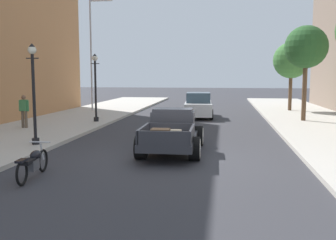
{
  "coord_description": "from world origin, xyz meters",
  "views": [
    {
      "loc": [
        1.92,
        -12.78,
        2.84
      ],
      "look_at": [
        -0.31,
        2.65,
        1.0
      ],
      "focal_mm": 41.51,
      "sensor_mm": 36.0,
      "label": 1
    }
  ],
  "objects_px": {
    "car_background_white": "(198,106)",
    "street_lamp_near": "(33,86)",
    "hotrod_truck_gunmetal": "(173,131)",
    "street_tree_second": "(306,48)",
    "pedestrian_sidewalk_left": "(24,109)",
    "street_tree_third": "(291,61)",
    "flagpole": "(94,33)",
    "motorcycle_parked": "(33,163)",
    "street_lamp_far": "(95,82)"
  },
  "relations": [
    {
      "from": "car_background_white",
      "to": "hotrod_truck_gunmetal",
      "type": "bearing_deg",
      "value": -90.95
    },
    {
      "from": "street_lamp_near",
      "to": "motorcycle_parked",
      "type": "bearing_deg",
      "value": -63.83
    },
    {
      "from": "hotrod_truck_gunmetal",
      "to": "car_background_white",
      "type": "xyz_separation_m",
      "value": [
        0.19,
        11.42,
        0.01
      ]
    },
    {
      "from": "street_tree_second",
      "to": "pedestrian_sidewalk_left",
      "type": "bearing_deg",
      "value": -159.93
    },
    {
      "from": "car_background_white",
      "to": "street_tree_third",
      "type": "xyz_separation_m",
      "value": [
        6.58,
        4.51,
        3.09
      ]
    },
    {
      "from": "hotrod_truck_gunmetal",
      "to": "pedestrian_sidewalk_left",
      "type": "distance_m",
      "value": 9.05
    },
    {
      "from": "street_tree_second",
      "to": "street_lamp_far",
      "type": "bearing_deg",
      "value": -169.61
    },
    {
      "from": "hotrod_truck_gunmetal",
      "to": "car_background_white",
      "type": "relative_size",
      "value": 1.13
    },
    {
      "from": "street_lamp_near",
      "to": "street_tree_third",
      "type": "bearing_deg",
      "value": 53.31
    },
    {
      "from": "street_lamp_far",
      "to": "street_tree_second",
      "type": "bearing_deg",
      "value": 10.39
    },
    {
      "from": "street_tree_third",
      "to": "motorcycle_parked",
      "type": "bearing_deg",
      "value": -116.26
    },
    {
      "from": "street_tree_second",
      "to": "street_tree_third",
      "type": "bearing_deg",
      "value": 87.61
    },
    {
      "from": "street_lamp_near",
      "to": "street_tree_second",
      "type": "xyz_separation_m",
      "value": [
        11.8,
        9.64,
        1.98
      ]
    },
    {
      "from": "hotrod_truck_gunmetal",
      "to": "motorcycle_parked",
      "type": "xyz_separation_m",
      "value": [
        -3.27,
        -4.42,
        -0.31
      ]
    },
    {
      "from": "street_tree_third",
      "to": "hotrod_truck_gunmetal",
      "type": "bearing_deg",
      "value": -113.02
    },
    {
      "from": "street_lamp_far",
      "to": "street_tree_third",
      "type": "bearing_deg",
      "value": 35.73
    },
    {
      "from": "pedestrian_sidewalk_left",
      "to": "flagpole",
      "type": "xyz_separation_m",
      "value": [
        0.58,
        9.21,
        4.68
      ]
    },
    {
      "from": "flagpole",
      "to": "street_tree_third",
      "type": "bearing_deg",
      "value": 10.66
    },
    {
      "from": "motorcycle_parked",
      "to": "street_tree_third",
      "type": "distance_m",
      "value": 22.95
    },
    {
      "from": "hotrod_truck_gunmetal",
      "to": "street_lamp_near",
      "type": "height_order",
      "value": "street_lamp_near"
    },
    {
      "from": "pedestrian_sidewalk_left",
      "to": "street_lamp_far",
      "type": "distance_m",
      "value": 4.34
    },
    {
      "from": "car_background_white",
      "to": "flagpole",
      "type": "height_order",
      "value": "flagpole"
    },
    {
      "from": "motorcycle_parked",
      "to": "car_background_white",
      "type": "bearing_deg",
      "value": 77.67
    },
    {
      "from": "hotrod_truck_gunmetal",
      "to": "pedestrian_sidewalk_left",
      "type": "xyz_separation_m",
      "value": [
        -8.09,
        4.03,
        0.33
      ]
    },
    {
      "from": "car_background_white",
      "to": "street_lamp_near",
      "type": "height_order",
      "value": "street_lamp_near"
    },
    {
      "from": "hotrod_truck_gunmetal",
      "to": "street_tree_second",
      "type": "relative_size",
      "value": 0.91
    },
    {
      "from": "motorcycle_parked",
      "to": "street_tree_second",
      "type": "distance_m",
      "value": 17.34
    },
    {
      "from": "street_lamp_far",
      "to": "street_tree_third",
      "type": "distance_m",
      "value": 15.06
    },
    {
      "from": "car_background_white",
      "to": "flagpole",
      "type": "bearing_deg",
      "value": 166.71
    },
    {
      "from": "street_tree_third",
      "to": "flagpole",
      "type": "bearing_deg",
      "value": -169.34
    },
    {
      "from": "street_tree_third",
      "to": "pedestrian_sidewalk_left",
      "type": "bearing_deg",
      "value": -141.31
    },
    {
      "from": "pedestrian_sidewalk_left",
      "to": "street_tree_second",
      "type": "relative_size",
      "value": 0.3
    },
    {
      "from": "motorcycle_parked",
      "to": "car_background_white",
      "type": "xyz_separation_m",
      "value": [
        3.46,
        15.84,
        0.33
      ]
    },
    {
      "from": "hotrod_truck_gunmetal",
      "to": "flagpole",
      "type": "height_order",
      "value": "flagpole"
    },
    {
      "from": "hotrod_truck_gunmetal",
      "to": "car_background_white",
      "type": "height_order",
      "value": "car_background_white"
    },
    {
      "from": "street_lamp_far",
      "to": "street_tree_second",
      "type": "height_order",
      "value": "street_tree_second"
    },
    {
      "from": "car_background_white",
      "to": "flagpole",
      "type": "relative_size",
      "value": 0.48
    },
    {
      "from": "car_background_white",
      "to": "street_tree_third",
      "type": "bearing_deg",
      "value": 34.42
    },
    {
      "from": "flagpole",
      "to": "car_background_white",
      "type": "bearing_deg",
      "value": -13.29
    },
    {
      "from": "hotrod_truck_gunmetal",
      "to": "flagpole",
      "type": "bearing_deg",
      "value": 119.57
    },
    {
      "from": "hotrod_truck_gunmetal",
      "to": "street_tree_second",
      "type": "xyz_separation_m",
      "value": [
        6.49,
        9.36,
        3.61
      ]
    },
    {
      "from": "flagpole",
      "to": "street_tree_third",
      "type": "xyz_separation_m",
      "value": [
        14.28,
        2.69,
        -1.91
      ]
    },
    {
      "from": "hotrod_truck_gunmetal",
      "to": "street_tree_second",
      "type": "distance_m",
      "value": 11.95
    },
    {
      "from": "street_tree_second",
      "to": "motorcycle_parked",
      "type": "bearing_deg",
      "value": -125.33
    },
    {
      "from": "street_tree_third",
      "to": "street_lamp_near",
      "type": "bearing_deg",
      "value": -126.69
    },
    {
      "from": "street_lamp_far",
      "to": "street_tree_third",
      "type": "relative_size",
      "value": 0.76
    },
    {
      "from": "pedestrian_sidewalk_left",
      "to": "street_tree_third",
      "type": "relative_size",
      "value": 0.33
    },
    {
      "from": "car_background_white",
      "to": "street_lamp_far",
      "type": "relative_size",
      "value": 1.14
    },
    {
      "from": "street_tree_second",
      "to": "car_background_white",
      "type": "bearing_deg",
      "value": 161.86
    },
    {
      "from": "motorcycle_parked",
      "to": "street_lamp_far",
      "type": "height_order",
      "value": "street_lamp_far"
    }
  ]
}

